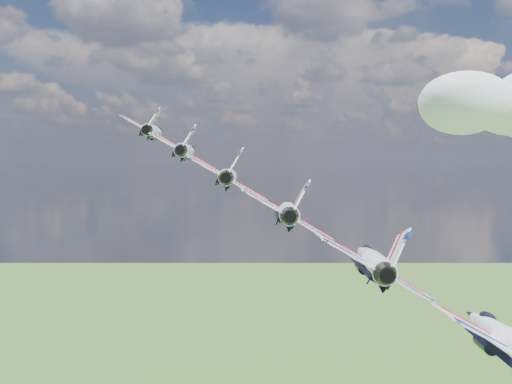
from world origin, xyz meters
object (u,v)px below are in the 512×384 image
(jet_4, at_px, (371,260))
(jet_1, at_px, (187,151))
(jet_2, at_px, (229,176))
(jet_5, at_px, (502,338))
(jet_0, at_px, (154,132))
(jet_3, at_px, (287,211))

(jet_4, bearing_deg, jet_1, 118.84)
(jet_1, distance_m, jet_2, 12.77)
(jet_1, xyz_separation_m, jet_5, (36.09, -34.15, -11.78))
(jet_5, bearing_deg, jet_1, 118.84)
(jet_1, bearing_deg, jet_4, -61.16)
(jet_0, xyz_separation_m, jet_3, (27.07, -25.62, -8.83))
(jet_0, xyz_separation_m, jet_1, (9.02, -8.54, -2.94))
(jet_2, height_order, jet_5, jet_2)
(jet_0, height_order, jet_4, jet_0)
(jet_0, xyz_separation_m, jet_5, (45.12, -42.69, -14.72))
(jet_0, distance_m, jet_4, 51.07)
(jet_5, bearing_deg, jet_0, 118.84)
(jet_1, relative_size, jet_3, 1.00)
(jet_0, relative_size, jet_3, 1.00)
(jet_3, relative_size, jet_5, 1.00)
(jet_2, xyz_separation_m, jet_4, (18.05, -17.08, -5.89))
(jet_2, bearing_deg, jet_5, -61.16)
(jet_1, bearing_deg, jet_2, -61.16)
(jet_4, bearing_deg, jet_0, 118.84)
(jet_4, bearing_deg, jet_5, -61.16)
(jet_5, bearing_deg, jet_4, 118.84)
(jet_2, relative_size, jet_4, 1.00)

